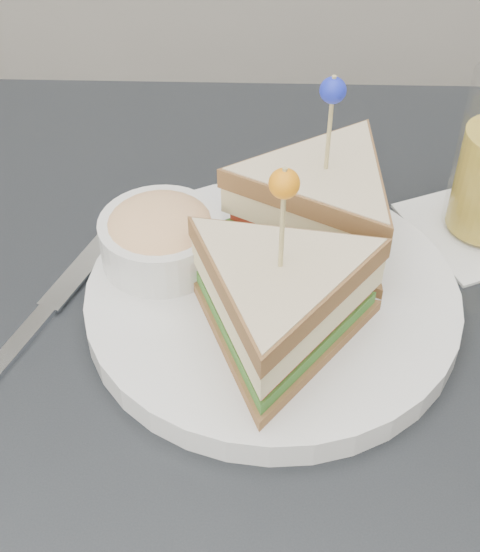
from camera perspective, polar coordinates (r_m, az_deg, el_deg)
name	(u,v)px	position (r m, az deg, el deg)	size (l,w,h in m)	color
table	(228,389)	(0.68, -0.88, -8.41)	(0.80, 0.80, 0.75)	black
plate_meal	(281,260)	(0.61, 3.05, 1.19)	(0.39, 0.39, 0.18)	silver
cutlery_knife	(54,301)	(0.65, -13.65, -1.84)	(0.09, 0.20, 0.01)	silver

